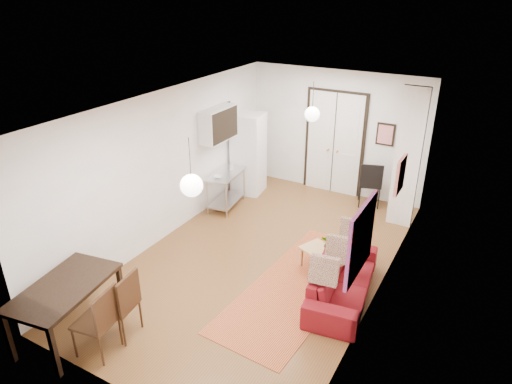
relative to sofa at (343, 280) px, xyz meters
The scene contains 27 objects.
floor 1.69m from the sofa, 167.84° to the left, with size 7.00×7.00×0.00m, color brown.
ceiling 3.08m from the sofa, 167.84° to the left, with size 4.20×7.00×0.02m, color white.
wall_back 4.34m from the sofa, 112.92° to the left, with size 4.20×0.02×2.90m, color white.
wall_front 3.73m from the sofa, 117.35° to the right, with size 4.20×0.02×2.90m, color white.
wall_left 3.92m from the sofa, behind, with size 0.02×7.00×2.90m, color white.
wall_right 1.29m from the sofa, 36.66° to the left, with size 0.02×7.00×2.90m, color white.
double_doors 4.24m from the sofa, 113.17° to the left, with size 1.44×0.06×2.50m, color silver.
stub_partition 3.13m from the sofa, 85.63° to the left, with size 0.50×0.10×2.90m, color white.
wall_cabinet 4.31m from the sofa, 152.45° to the left, with size 0.35×1.00×0.70m, color white.
painting_popart 1.68m from the sofa, 63.59° to the right, with size 0.05×1.00×1.00m, color red.
painting_abstract 1.94m from the sofa, 68.80° to the left, with size 0.05×0.50×0.60m, color #F2E2C9.
poster_back 4.06m from the sofa, 97.14° to the left, with size 0.40×0.03×0.50m, color red.
print_left 4.68m from the sofa, 147.56° to the left, with size 0.03×0.44×0.54m, color brown.
pendant_back 3.46m from the sofa, 124.71° to the left, with size 0.30×0.30×0.80m.
pendant_front 3.03m from the sofa, 134.64° to the right, with size 0.30×0.30×0.80m.
kilim_rug 0.78m from the sofa, behind, with size 1.36×3.63×0.01m, color #C86932.
sofa is the anchor object (origin of this frame).
coffee_table 0.72m from the sofa, 135.00° to the left, with size 0.98×0.79×0.38m.
potted_plant 0.70m from the sofa, 128.74° to the left, with size 0.34×0.29×0.37m, color #366E31.
kitchen_counter 3.84m from the sofa, 151.67° to the left, with size 0.67×1.13×0.82m.
bowl 3.74m from the sofa, 155.75° to the left, with size 0.19×0.19×0.05m, color silver.
soap_bottle 4.01m from the sofa, 148.48° to the left, with size 0.08×0.08×0.17m, color #508FAF.
fridge 4.43m from the sofa, 140.19° to the left, with size 0.68×0.68×1.92m, color white.
dining_table 4.17m from the sofa, 138.54° to the right, with size 1.09×1.63×0.84m.
dining_chair_near 3.40m from the sofa, 137.60° to the right, with size 0.57×0.74×1.04m.
dining_chair_far 3.69m from the sofa, 132.92° to the right, with size 0.57×0.74×1.04m.
black_side_chair 3.67m from the sofa, 99.63° to the left, with size 0.61×0.62×1.05m.
Camera 1 is at (3.36, -6.29, 4.65)m, focal length 32.00 mm.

